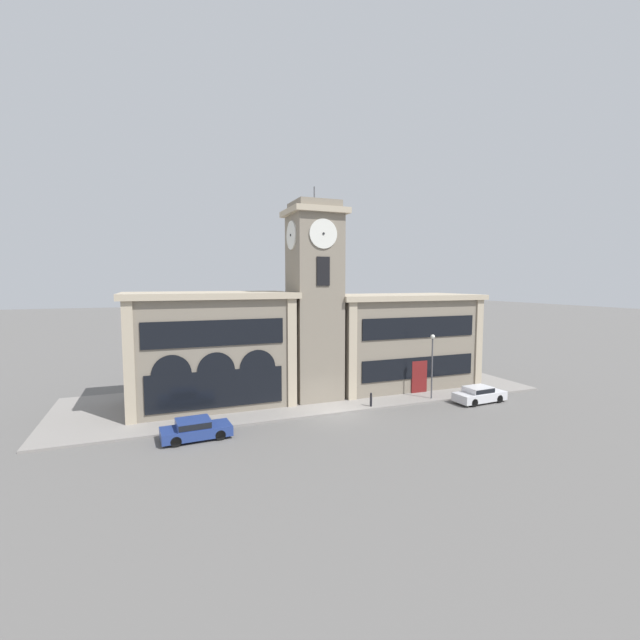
# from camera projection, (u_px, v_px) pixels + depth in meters

# --- Properties ---
(ground_plane) EXTENTS (300.00, 300.00, 0.00)m
(ground_plane) POSITION_uv_depth(u_px,v_px,m) (337.00, 415.00, 30.96)
(ground_plane) COLOR #605E5B
(sidewalk_kerb) EXTENTS (39.05, 11.77, 0.15)m
(sidewalk_kerb) POSITION_uv_depth(u_px,v_px,m) (309.00, 394.00, 36.41)
(sidewalk_kerb) COLOR gray
(sidewalk_kerb) RESTS_ON ground_plane
(clock_tower) EXTENTS (4.45, 4.45, 17.10)m
(clock_tower) POSITION_uv_depth(u_px,v_px,m) (314.00, 302.00, 34.50)
(clock_tower) COLOR gray
(clock_tower) RESTS_ON ground_plane
(town_hall_left_wing) EXTENTS (12.65, 7.75, 8.80)m
(town_hall_left_wing) POSITION_uv_depth(u_px,v_px,m) (210.00, 348.00, 33.36)
(town_hall_left_wing) COLOR gray
(town_hall_left_wing) RESTS_ON ground_plane
(town_hall_right_wing) EXTENTS (14.05, 7.75, 8.45)m
(town_hall_right_wing) POSITION_uv_depth(u_px,v_px,m) (398.00, 340.00, 39.57)
(town_hall_right_wing) COLOR gray
(town_hall_right_wing) RESTS_ON ground_plane
(parked_car_near) EXTENTS (4.26, 2.10, 1.25)m
(parked_car_near) POSITION_uv_depth(u_px,v_px,m) (195.00, 429.00, 26.10)
(parked_car_near) COLOR navy
(parked_car_near) RESTS_ON ground_plane
(parked_car_mid) EXTENTS (4.37, 1.96, 1.30)m
(parked_car_mid) POSITION_uv_depth(u_px,v_px,m) (479.00, 394.00, 34.05)
(parked_car_mid) COLOR silver
(parked_car_mid) RESTS_ON ground_plane
(street_lamp) EXTENTS (0.36, 0.36, 5.23)m
(street_lamp) POSITION_uv_depth(u_px,v_px,m) (432.00, 356.00, 34.48)
(street_lamp) COLOR #4C4C51
(street_lamp) RESTS_ON sidewalk_kerb
(bollard) EXTENTS (0.18, 0.18, 1.06)m
(bollard) POSITION_uv_depth(u_px,v_px,m) (371.00, 400.00, 32.49)
(bollard) COLOR black
(bollard) RESTS_ON sidewalk_kerb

